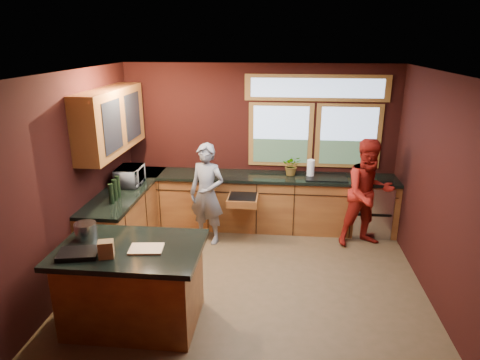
% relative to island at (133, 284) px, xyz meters
% --- Properties ---
extents(floor, '(4.50, 4.50, 0.00)m').
position_rel_island_xyz_m(floor, '(1.21, 1.02, -0.48)').
color(floor, brown).
rests_on(floor, ground).
extents(room_shell, '(4.52, 4.02, 2.71)m').
position_rel_island_xyz_m(room_shell, '(0.61, 1.34, 1.32)').
color(room_shell, black).
rests_on(room_shell, ground).
extents(back_counter, '(4.50, 0.64, 0.93)m').
position_rel_island_xyz_m(back_counter, '(1.41, 2.71, -0.01)').
color(back_counter, '#5D2D16').
rests_on(back_counter, floor).
extents(left_counter, '(0.64, 2.30, 0.93)m').
position_rel_island_xyz_m(left_counter, '(-0.74, 1.87, -0.01)').
color(left_counter, '#5D2D16').
rests_on(left_counter, floor).
extents(island, '(1.55, 1.05, 0.95)m').
position_rel_island_xyz_m(island, '(0.00, 0.00, 0.00)').
color(island, '#5D2D16').
rests_on(island, floor).
extents(person_grey, '(0.67, 0.54, 1.58)m').
position_rel_island_xyz_m(person_grey, '(0.46, 2.11, 0.31)').
color(person_grey, slate).
rests_on(person_grey, floor).
extents(person_red, '(0.97, 0.86, 1.68)m').
position_rel_island_xyz_m(person_red, '(2.91, 2.24, 0.36)').
color(person_red, maroon).
rests_on(person_red, floor).
extents(microwave, '(0.36, 0.52, 0.28)m').
position_rel_island_xyz_m(microwave, '(-0.71, 2.03, 0.59)').
color(microwave, '#999999').
rests_on(microwave, left_counter).
extents(potted_plant, '(0.30, 0.26, 0.33)m').
position_rel_island_xyz_m(potted_plant, '(1.76, 2.77, 0.62)').
color(potted_plant, '#999999').
rests_on(potted_plant, back_counter).
extents(paper_towel, '(0.12, 0.12, 0.28)m').
position_rel_island_xyz_m(paper_towel, '(2.06, 2.72, 0.59)').
color(paper_towel, white).
rests_on(paper_towel, back_counter).
extents(cutting_board, '(0.38, 0.29, 0.02)m').
position_rel_island_xyz_m(cutting_board, '(0.20, -0.05, 0.48)').
color(cutting_board, tan).
rests_on(cutting_board, island).
extents(stock_pot, '(0.24, 0.24, 0.18)m').
position_rel_island_xyz_m(stock_pot, '(-0.55, 0.15, 0.56)').
color(stock_pot, '#B5B4BA').
rests_on(stock_pot, island).
extents(paper_bag, '(0.18, 0.16, 0.18)m').
position_rel_island_xyz_m(paper_bag, '(-0.15, -0.25, 0.56)').
color(paper_bag, brown).
rests_on(paper_bag, island).
extents(black_tray, '(0.45, 0.36, 0.05)m').
position_rel_island_xyz_m(black_tray, '(-0.45, -0.25, 0.49)').
color(black_tray, black).
rests_on(black_tray, island).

